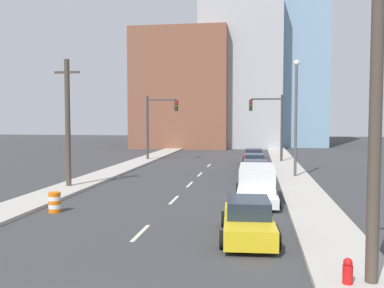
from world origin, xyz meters
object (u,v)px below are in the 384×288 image
street_lamp (296,110)px  sedan_yellow (248,220)px  sedan_navy (254,164)px  sedan_red (254,157)px  traffic_barrel (55,202)px  sedan_silver (255,172)px  box_truck_white (257,184)px  utility_pole_right_near (375,117)px  utility_pole_left_mid (68,122)px  fire_hydrant (348,274)px  traffic_signal_left (155,120)px  traffic_signal_right (273,120)px

street_lamp → sedan_yellow: size_ratio=1.78×
sedan_navy → sedan_red: sedan_navy is taller
traffic_barrel → sedan_silver: sedan_silver is taller
sedan_red → sedan_silver: bearing=-89.7°
sedan_navy → box_truck_white: bearing=-91.8°
street_lamp → sedan_silver: street_lamp is taller
utility_pole_right_near → sedan_red: utility_pole_right_near is taller
utility_pole_left_mid → fire_hydrant: bearing=-45.0°
box_truck_white → traffic_signal_left: bearing=116.5°
traffic_signal_left → sedan_silver: bearing=-53.0°
utility_pole_right_near → utility_pole_left_mid: size_ratio=1.07×
traffic_signal_left → traffic_signal_right: bearing=0.0°
box_truck_white → traffic_barrel: bearing=-156.4°
utility_pole_right_near → street_lamp: bearing=90.4°
traffic_signal_right → box_truck_white: bearing=-94.4°
sedan_silver → sedan_navy: sedan_silver is taller
utility_pole_right_near → traffic_barrel: bearing=149.6°
utility_pole_left_mid → sedan_yellow: 15.18m
box_truck_white → sedan_navy: box_truck_white is taller
traffic_signal_left → street_lamp: (13.14, -11.18, 0.73)m
utility_pole_left_mid → sedan_yellow: size_ratio=1.66×
traffic_signal_left → traffic_signal_right: same height
utility_pole_right_near → box_truck_white: size_ratio=1.35×
sedan_yellow → traffic_signal_left: bearing=106.8°
traffic_signal_right → sedan_red: bearing=-143.4°
sedan_navy → traffic_signal_left: bearing=139.0°
street_lamp → sedan_yellow: street_lamp is taller
utility_pole_left_mid → fire_hydrant: utility_pole_left_mid is taller
street_lamp → sedan_navy: street_lamp is taller
box_truck_white → sedan_yellow: bearing=-93.1°
utility_pole_left_mid → sedan_silver: size_ratio=1.83×
utility_pole_left_mid → sedan_navy: bearing=40.8°
traffic_signal_right → sedan_silver: 14.17m
traffic_barrel → traffic_signal_left: bearing=92.4°
sedan_silver → box_truck_white: bearing=-88.3°
fire_hydrant → sedan_silver: bearing=97.6°
utility_pole_right_near → fire_hydrant: 4.06m
traffic_signal_left → sedan_yellow: bearing=-69.8°
fire_hydrant → box_truck_white: (-2.31, 11.58, 0.48)m
sedan_red → sedan_navy: bearing=-89.8°
utility_pole_right_near → fire_hydrant: utility_pole_right_near is taller
street_lamp → sedan_silver: 5.71m
sedan_navy → sedan_red: size_ratio=1.06×
street_lamp → sedan_navy: bearing=133.3°
fire_hydrant → sedan_red: (-2.60, 30.47, 0.24)m
traffic_signal_right → utility_pole_left_mid: 22.26m
utility_pole_right_near → sedan_yellow: bearing=127.1°
box_truck_white → street_lamp: bearing=72.4°
sedan_yellow → sedan_navy: size_ratio=1.00×
street_lamp → fire_hydrant: (-0.47, -20.67, -4.56)m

